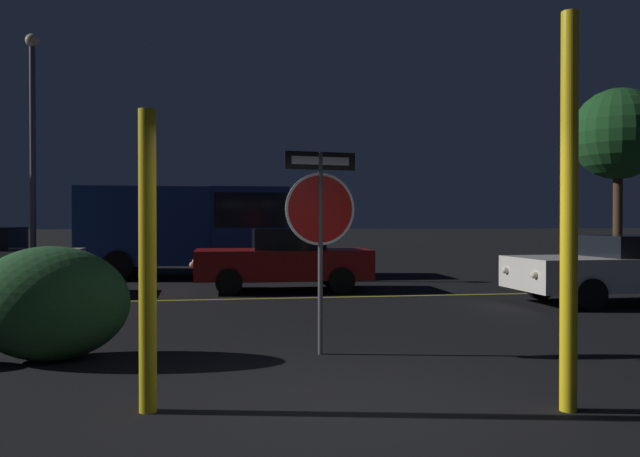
% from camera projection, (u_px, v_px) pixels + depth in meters
% --- Properties ---
extents(ground_plane, '(260.00, 260.00, 0.00)m').
position_uv_depth(ground_plane, '(352.00, 409.00, 5.48)').
color(ground_plane, black).
extents(road_center_stripe, '(38.54, 0.12, 0.01)m').
position_uv_depth(road_center_stripe, '(275.00, 298.00, 13.30)').
color(road_center_stripe, gold).
rests_on(road_center_stripe, ground_plane).
extents(stop_sign, '(0.90, 0.16, 2.51)m').
position_uv_depth(stop_sign, '(320.00, 211.00, 7.71)').
color(stop_sign, '#4C4C51').
rests_on(stop_sign, ground_plane).
extents(yellow_pole_left, '(0.15, 0.15, 2.62)m').
position_uv_depth(yellow_pole_left, '(148.00, 261.00, 5.38)').
color(yellow_pole_left, yellow).
rests_on(yellow_pole_left, ground_plane).
extents(yellow_pole_right, '(0.15, 0.15, 3.46)m').
position_uv_depth(yellow_pole_right, '(569.00, 212.00, 5.40)').
color(yellow_pole_right, yellow).
rests_on(yellow_pole_right, ground_plane).
extents(hedge_bush_1, '(1.82, 1.18, 1.36)m').
position_uv_depth(hedge_bush_1, '(51.00, 303.00, 7.36)').
color(hedge_bush_1, '#285B2D').
rests_on(hedge_bush_1, ground_plane).
extents(passing_car_2, '(4.20, 1.94, 1.47)m').
position_uv_depth(passing_car_2, '(284.00, 260.00, 14.80)').
color(passing_car_2, maroon).
rests_on(passing_car_2, ground_plane).
extents(passing_car_3, '(5.01, 2.05, 1.36)m').
position_uv_depth(passing_car_3, '(633.00, 268.00, 12.59)').
color(passing_car_3, silver).
rests_on(passing_car_3, ground_plane).
extents(delivery_truck, '(5.98, 2.52, 2.65)m').
position_uv_depth(delivery_truck, '(193.00, 225.00, 18.53)').
color(delivery_truck, navy).
rests_on(delivery_truck, ground_plane).
extents(street_lamp, '(0.37, 0.37, 6.89)m').
position_uv_depth(street_lamp, '(33.00, 135.00, 17.41)').
color(street_lamp, '#4C4C51').
rests_on(street_lamp, ground_plane).
extents(tree_0, '(3.24, 3.24, 6.39)m').
position_uv_depth(tree_0, '(618.00, 135.00, 22.22)').
color(tree_0, '#422D1E').
rests_on(tree_0, ground_plane).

